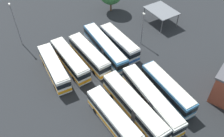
# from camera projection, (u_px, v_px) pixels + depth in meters

# --- Properties ---
(ground_plane) EXTENTS (92.98, 92.98, 0.00)m
(ground_plane) POSITION_uv_depth(u_px,v_px,m) (108.00, 85.00, 43.59)
(ground_plane) COLOR black
(bus_row0_slot0) EXTENTS (11.48, 2.63, 3.48)m
(bus_row0_slot0) POSITION_uv_depth(u_px,v_px,m) (167.00, 89.00, 40.38)
(bus_row0_slot0) COLOR teal
(bus_row0_slot0) RESTS_ON ground_plane
(bus_row0_slot1) EXTENTS (14.21, 2.84, 3.48)m
(bus_row0_slot1) POSITION_uv_depth(u_px,v_px,m) (151.00, 99.00, 38.84)
(bus_row0_slot1) COLOR silver
(bus_row0_slot1) RESTS_ON ground_plane
(bus_row0_slot2) EXTENTS (14.28, 3.35, 3.48)m
(bus_row0_slot2) POSITION_uv_depth(u_px,v_px,m) (134.00, 106.00, 37.80)
(bus_row0_slot2) COLOR silver
(bus_row0_slot2) RESTS_ON ground_plane
(bus_row0_slot3) EXTENTS (11.49, 3.49, 3.48)m
(bus_row0_slot3) POSITION_uv_depth(u_px,v_px,m) (114.00, 118.00, 36.26)
(bus_row0_slot3) COLOR silver
(bus_row0_slot3) RESTS_ON ground_plane
(bus_row1_slot0) EXTENTS (11.05, 3.12, 3.48)m
(bus_row1_slot0) POSITION_uv_depth(u_px,v_px,m) (119.00, 43.00, 49.50)
(bus_row1_slot0) COLOR silver
(bus_row1_slot0) RESTS_ON ground_plane
(bus_row1_slot1) EXTENTS (14.17, 2.59, 3.48)m
(bus_row1_slot1) POSITION_uv_depth(u_px,v_px,m) (105.00, 48.00, 48.35)
(bus_row1_slot1) COLOR teal
(bus_row1_slot1) RESTS_ON ground_plane
(bus_row1_slot2) EXTENTS (11.73, 3.56, 3.48)m
(bus_row1_slot2) POSITION_uv_depth(u_px,v_px,m) (89.00, 55.00, 46.73)
(bus_row1_slot2) COLOR silver
(bus_row1_slot2) RESTS_ON ground_plane
(bus_row1_slot3) EXTENTS (11.69, 3.30, 3.48)m
(bus_row1_slot3) POSITION_uv_depth(u_px,v_px,m) (70.00, 60.00, 45.62)
(bus_row1_slot3) COLOR silver
(bus_row1_slot3) RESTS_ON ground_plane
(bus_row1_slot4) EXTENTS (11.31, 2.80, 3.48)m
(bus_row1_slot4) POSITION_uv_depth(u_px,v_px,m) (54.00, 68.00, 44.14)
(bus_row1_slot4) COLOR silver
(bus_row1_slot4) RESTS_ON ground_plane
(maintenance_shelter) EXTENTS (7.28, 5.69, 3.47)m
(maintenance_shelter) POSITION_uv_depth(u_px,v_px,m) (161.00, 11.00, 55.79)
(maintenance_shelter) COLOR slate
(maintenance_shelter) RESTS_ON ground_plane
(lamp_post_mid_lot) EXTENTS (0.56, 0.28, 9.66)m
(lamp_post_mid_lot) POSITION_uv_depth(u_px,v_px,m) (16.00, 23.00, 48.47)
(lamp_post_mid_lot) COLOR slate
(lamp_post_mid_lot) RESTS_ON ground_plane
(lamp_post_near_entrance) EXTENTS (0.56, 0.28, 7.48)m
(lamp_post_near_entrance) POSITION_uv_depth(u_px,v_px,m) (142.00, 28.00, 49.35)
(lamp_post_near_entrance) COLOR slate
(lamp_post_near_entrance) RESTS_ON ground_plane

